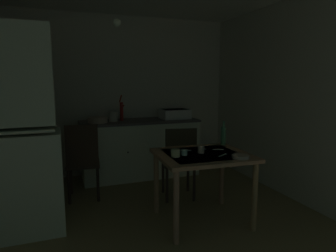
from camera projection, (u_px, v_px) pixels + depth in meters
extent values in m
plane|color=olive|center=(154.00, 223.00, 3.13)|extent=(4.80, 4.80, 0.00)
cube|color=beige|center=(116.00, 96.00, 4.75)|extent=(3.77, 0.10, 2.48)
cube|color=beige|center=(302.00, 101.00, 3.59)|extent=(0.10, 3.90, 2.48)
cube|color=silver|center=(11.00, 185.00, 2.85)|extent=(0.94, 0.50, 1.00)
cube|color=beige|center=(2.00, 75.00, 2.69)|extent=(0.86, 0.42, 0.92)
cube|color=beige|center=(6.00, 130.00, 2.74)|extent=(0.84, 0.45, 0.02)
cube|color=silver|center=(140.00, 149.00, 4.63)|extent=(1.76, 0.60, 0.85)
cube|color=#55484B|center=(140.00, 121.00, 4.56)|extent=(1.79, 0.63, 0.03)
sphere|color=#2D2823|center=(128.00, 152.00, 4.24)|extent=(0.02, 0.02, 0.02)
cube|color=silver|center=(175.00, 114.00, 4.74)|extent=(0.44, 0.34, 0.15)
cube|color=black|center=(175.00, 109.00, 4.73)|extent=(0.38, 0.28, 0.01)
cylinder|color=#B21E19|center=(122.00, 111.00, 4.49)|extent=(0.05, 0.05, 0.28)
cylinder|color=#B21E19|center=(122.00, 105.00, 4.41)|extent=(0.03, 0.12, 0.03)
cylinder|color=#B7260E|center=(120.00, 99.00, 4.51)|extent=(0.02, 0.16, 0.12)
cylinder|color=tan|center=(98.00, 120.00, 4.28)|extent=(0.28, 0.28, 0.08)
cylinder|color=beige|center=(113.00, 116.00, 4.43)|extent=(0.13, 0.13, 0.15)
cube|color=#9A694C|center=(203.00, 155.00, 3.07)|extent=(0.98, 0.86, 0.04)
cube|color=white|center=(203.00, 154.00, 3.07)|extent=(0.76, 0.67, 0.00)
cylinder|color=#966752|center=(176.00, 207.00, 2.68)|extent=(0.06, 0.06, 0.70)
cylinder|color=#9B704A|center=(255.00, 197.00, 2.92)|extent=(0.06, 0.06, 0.70)
cylinder|color=#9C6D4F|center=(156.00, 182.00, 3.33)|extent=(0.06, 0.06, 0.70)
cylinder|color=#99644B|center=(222.00, 176.00, 3.57)|extent=(0.06, 0.06, 0.70)
cube|color=#35251E|center=(178.00, 163.00, 3.77)|extent=(0.47, 0.47, 0.03)
cube|color=#312719|center=(181.00, 147.00, 3.55)|extent=(0.38, 0.10, 0.45)
cylinder|color=#35251E|center=(188.00, 175.00, 4.00)|extent=(0.04, 0.04, 0.44)
cylinder|color=#35251E|center=(163.00, 177.00, 3.95)|extent=(0.04, 0.04, 0.44)
cylinder|color=#35251E|center=(194.00, 184.00, 3.67)|extent=(0.04, 0.04, 0.44)
cylinder|color=#35251E|center=(167.00, 186.00, 3.61)|extent=(0.04, 0.04, 0.44)
cube|color=#31211A|center=(83.00, 164.00, 3.74)|extent=(0.44, 0.44, 0.03)
cube|color=#312018|center=(82.00, 146.00, 3.52)|extent=(0.38, 0.07, 0.51)
cylinder|color=#31211A|center=(98.00, 176.00, 3.98)|extent=(0.04, 0.04, 0.43)
cylinder|color=#31211A|center=(71.00, 178.00, 3.90)|extent=(0.04, 0.04, 0.43)
cylinder|color=#31211A|center=(98.00, 185.00, 3.65)|extent=(0.04, 0.04, 0.43)
cylinder|color=#31211A|center=(69.00, 187.00, 3.57)|extent=(0.04, 0.04, 0.43)
cylinder|color=tan|center=(241.00, 156.00, 2.89)|extent=(0.17, 0.17, 0.03)
cylinder|color=beige|center=(175.00, 153.00, 2.94)|extent=(0.09, 0.09, 0.07)
cylinder|color=tan|center=(201.00, 150.00, 3.08)|extent=(0.07, 0.07, 0.08)
cylinder|color=#ADD1C1|center=(184.00, 152.00, 3.00)|extent=(0.07, 0.07, 0.06)
cylinder|color=#4C7F56|center=(223.00, 136.00, 3.47)|extent=(0.06, 0.06, 0.21)
cylinder|color=#4C7F56|center=(224.00, 124.00, 3.45)|extent=(0.03, 0.03, 0.07)
cube|color=silver|center=(202.00, 148.00, 3.33)|extent=(0.02, 0.18, 0.00)
cube|color=beige|center=(223.00, 155.00, 2.99)|extent=(0.13, 0.09, 0.00)
cube|color=beige|center=(185.00, 151.00, 3.17)|extent=(0.16, 0.04, 0.00)
cube|color=beige|center=(218.00, 149.00, 3.24)|extent=(0.12, 0.07, 0.00)
sphere|color=#F9EFCC|center=(117.00, 22.00, 2.96)|extent=(0.08, 0.08, 0.08)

